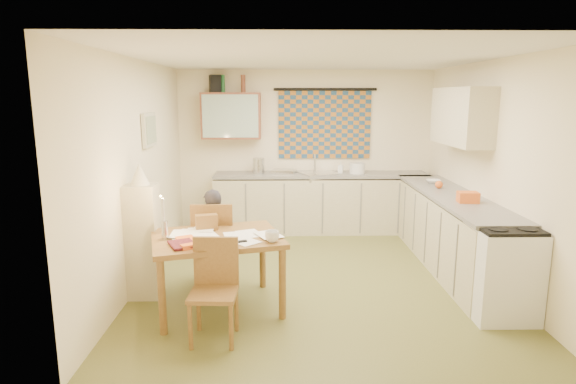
{
  "coord_description": "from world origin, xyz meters",
  "views": [
    {
      "loc": [
        -0.42,
        -5.4,
        2.09
      ],
      "look_at": [
        -0.32,
        0.2,
        0.98
      ],
      "focal_mm": 30.0,
      "sensor_mm": 36.0,
      "label": 1
    }
  ],
  "objects_px": {
    "counter_back": "(321,203)",
    "stove": "(502,272)",
    "dining_table": "(218,272)",
    "chair_far": "(215,260)",
    "person": "(214,239)",
    "shelf_stand": "(144,241)",
    "counter_right": "(450,231)"
  },
  "relations": [
    {
      "from": "counter_back",
      "to": "stove",
      "type": "height_order",
      "value": "counter_back"
    },
    {
      "from": "dining_table",
      "to": "chair_far",
      "type": "distance_m",
      "value": 0.59
    },
    {
      "from": "person",
      "to": "dining_table",
      "type": "bearing_deg",
      "value": 101.57
    },
    {
      "from": "dining_table",
      "to": "shelf_stand",
      "type": "xyz_separation_m",
      "value": [
        -0.81,
        0.31,
        0.22
      ]
    },
    {
      "from": "counter_right",
      "to": "stove",
      "type": "relative_size",
      "value": 3.26
    },
    {
      "from": "stove",
      "to": "chair_far",
      "type": "xyz_separation_m",
      "value": [
        -2.84,
        0.81,
        -0.15
      ]
    },
    {
      "from": "dining_table",
      "to": "person",
      "type": "bearing_deg",
      "value": 86.03
    },
    {
      "from": "chair_far",
      "to": "person",
      "type": "relative_size",
      "value": 0.88
    },
    {
      "from": "counter_back",
      "to": "dining_table",
      "type": "height_order",
      "value": "counter_back"
    },
    {
      "from": "counter_back",
      "to": "counter_right",
      "type": "distance_m",
      "value": 2.2
    },
    {
      "from": "shelf_stand",
      "to": "dining_table",
      "type": "bearing_deg",
      "value": -21.19
    },
    {
      "from": "person",
      "to": "shelf_stand",
      "type": "distance_m",
      "value": 0.74
    },
    {
      "from": "dining_table",
      "to": "person",
      "type": "height_order",
      "value": "person"
    },
    {
      "from": "stove",
      "to": "person",
      "type": "bearing_deg",
      "value": 164.88
    },
    {
      "from": "stove",
      "to": "chair_far",
      "type": "bearing_deg",
      "value": 164.12
    },
    {
      "from": "person",
      "to": "shelf_stand",
      "type": "relative_size",
      "value": 0.92
    },
    {
      "from": "counter_right",
      "to": "chair_far",
      "type": "distance_m",
      "value": 2.91
    },
    {
      "from": "counter_back",
      "to": "dining_table",
      "type": "xyz_separation_m",
      "value": [
        -1.27,
        -2.81,
        -0.07
      ]
    },
    {
      "from": "chair_far",
      "to": "person",
      "type": "height_order",
      "value": "person"
    },
    {
      "from": "counter_right",
      "to": "shelf_stand",
      "type": "distance_m",
      "value": 3.65
    },
    {
      "from": "shelf_stand",
      "to": "counter_right",
      "type": "bearing_deg",
      "value": 13.72
    },
    {
      "from": "counter_back",
      "to": "stove",
      "type": "xyz_separation_m",
      "value": [
        1.47,
        -3.04,
        -0.0
      ]
    },
    {
      "from": "stove",
      "to": "shelf_stand",
      "type": "xyz_separation_m",
      "value": [
        -3.54,
        0.54,
        0.15
      ]
    },
    {
      "from": "chair_far",
      "to": "counter_back",
      "type": "bearing_deg",
      "value": -124.14
    },
    {
      "from": "counter_back",
      "to": "shelf_stand",
      "type": "height_order",
      "value": "shelf_stand"
    },
    {
      "from": "person",
      "to": "chair_far",
      "type": "bearing_deg",
      "value": -86.49
    },
    {
      "from": "chair_far",
      "to": "shelf_stand",
      "type": "height_order",
      "value": "shelf_stand"
    },
    {
      "from": "stove",
      "to": "shelf_stand",
      "type": "distance_m",
      "value": 3.58
    },
    {
      "from": "counter_back",
      "to": "shelf_stand",
      "type": "distance_m",
      "value": 3.25
    },
    {
      "from": "chair_far",
      "to": "counter_right",
      "type": "bearing_deg",
      "value": -170.6
    },
    {
      "from": "dining_table",
      "to": "counter_back",
      "type": "bearing_deg",
      "value": 50.47
    },
    {
      "from": "shelf_stand",
      "to": "chair_far",
      "type": "bearing_deg",
      "value": 20.9
    }
  ]
}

